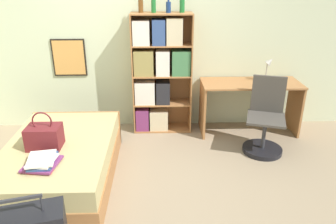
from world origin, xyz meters
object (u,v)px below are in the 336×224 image
object	(u,v)px
bottle_green	(141,6)
bottle_brown	(154,5)
bottle_blue	(182,5)
bottle_clear	(168,7)
bed	(61,161)
book_stack_on_bed	(43,162)
bookcase	(158,72)
desk_chair	(264,129)
desk	(250,97)
desk_lamp	(269,65)
handbag	(44,136)

from	to	relation	value
bottle_green	bottle_brown	size ratio (longest dim) A/B	0.86
bottle_brown	bottle_blue	size ratio (longest dim) A/B	1.11
bottle_clear	bed	bearing A→B (deg)	-134.01
book_stack_on_bed	bookcase	distance (m)	2.12
bottle_green	bottle_blue	xyz separation A→B (m)	(0.55, -0.01, 0.00)
bottle_blue	desk_chair	world-z (taller)	bottle_blue
bookcase	desk	xyz separation A→B (m)	(1.32, -0.12, -0.35)
bookcase	desk_lamp	distance (m)	1.57
book_stack_on_bed	bottle_clear	world-z (taller)	bottle_clear
bottle_clear	bottle_blue	distance (m)	0.19
bottle_brown	desk_lamp	distance (m)	1.81
book_stack_on_bed	desk_chair	world-z (taller)	desk_chair
bottle_clear	bottle_blue	xyz separation A→B (m)	(0.18, 0.03, 0.02)
bottle_clear	desk	xyz separation A→B (m)	(1.17, -0.12, -1.24)
desk	desk_lamp	size ratio (longest dim) A/B	3.95
bottle_brown	desk_chair	distance (m)	2.19
bed	desk_lamp	bearing A→B (deg)	25.04
book_stack_on_bed	desk_chair	distance (m)	2.73
bottle_clear	desk_chair	size ratio (longest dim) A/B	0.20
book_stack_on_bed	desk_lamp	size ratio (longest dim) A/B	1.07
book_stack_on_bed	bottle_brown	size ratio (longest dim) A/B	1.42
bottle_blue	desk	distance (m)	1.60
bookcase	bottle_blue	distance (m)	0.96
desk	desk_lamp	bearing A→B (deg)	15.90
bottle_brown	desk_lamp	bearing A→B (deg)	-2.14
bed	bottle_brown	distance (m)	2.30
bottle_clear	desk_lamp	distance (m)	1.62
handbag	desk	distance (m)	2.83
handbag	bottle_green	bearing A→B (deg)	55.07
bottle_clear	desk_chair	world-z (taller)	bottle_clear
desk_lamp	desk_chair	size ratio (longest dim) A/B	0.36
bottle_green	desk_lamp	world-z (taller)	bottle_green
bottle_clear	bookcase	bearing A→B (deg)	-179.42
desk	book_stack_on_bed	bearing A→B (deg)	-145.97
desk	handbag	bearing A→B (deg)	-153.39
handbag	desk	bearing A→B (deg)	26.61
bottle_green	desk_chair	world-z (taller)	bottle_green
bed	desk_chair	size ratio (longest dim) A/B	1.84
bottle_clear	desk_chair	xyz separation A→B (m)	(1.24, -0.70, -1.47)
bottle_brown	bottle_clear	world-z (taller)	bottle_brown
bookcase	bottle_brown	size ratio (longest dim) A/B	6.38
bookcase	bottle_green	bearing A→B (deg)	170.98
bottle_blue	desk_lamp	distance (m)	1.48
bottle_blue	desk_chair	xyz separation A→B (m)	(1.05, -0.72, -1.48)
desk_lamp	desk_chair	distance (m)	0.96
desk_lamp	desk_chair	bearing A→B (deg)	-105.80
bottle_blue	book_stack_on_bed	bearing A→B (deg)	-128.96
bookcase	bottle_clear	size ratio (longest dim) A/B	8.57
bottle_clear	desk	size ratio (longest dim) A/B	0.14
book_stack_on_bed	bottle_brown	world-z (taller)	bottle_brown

